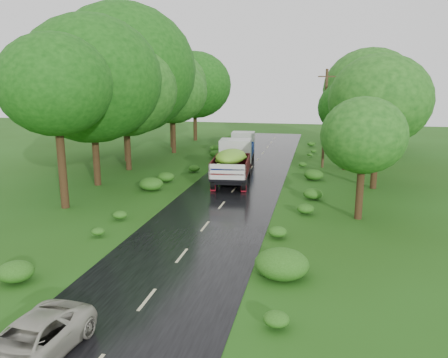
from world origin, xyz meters
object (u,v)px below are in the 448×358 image
(truck_far, at_px, (241,147))
(utility_pole, at_px, (325,118))
(truck_near, at_px, (233,160))
(car, at_px, (29,343))

(truck_far, height_order, utility_pole, utility_pole)
(truck_near, relative_size, utility_pole, 0.85)
(truck_far, xyz_separation_m, car, (-0.48, -30.26, -0.89))
(utility_pole, bearing_deg, truck_far, 158.96)
(truck_far, bearing_deg, car, -95.88)
(truck_near, bearing_deg, car, -98.71)
(truck_near, xyz_separation_m, car, (-1.23, -22.30, -1.07))
(truck_near, height_order, car, truck_near)
(truck_near, relative_size, car, 1.75)
(truck_near, distance_m, car, 22.36)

